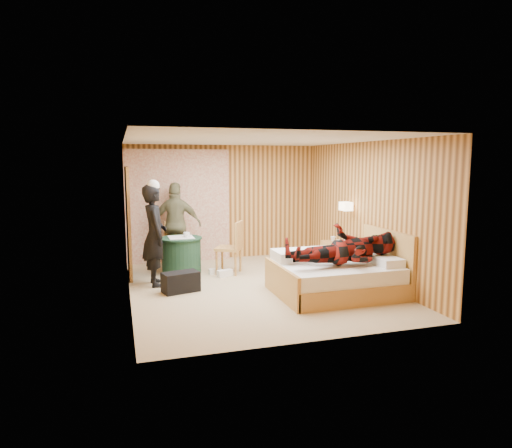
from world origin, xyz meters
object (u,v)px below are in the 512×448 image
object	(u,v)px
man_at_table	(176,224)
nightstand	(336,255)
bed	(336,276)
wall_lamp	(346,206)
chair_near	(233,244)
chair_far	(176,240)
man_on_bed	(345,239)
round_table	(181,255)
duffel_bag	(181,282)
woman_standing	(155,235)

from	to	relation	value
man_at_table	nightstand	bearing A→B (deg)	172.84
bed	nightstand	bearing A→B (deg)	63.44
wall_lamp	chair_near	distance (m)	2.27
bed	chair_far	xyz separation A→B (m)	(-2.25, 2.75, 0.24)
chair_near	man_on_bed	distance (m)	2.42
round_table	duffel_bag	xyz separation A→B (m)	(-0.19, -1.27, -0.19)
round_table	man_at_table	xyz separation A→B (m)	(-0.00, 0.67, 0.50)
chair_near	man_on_bed	world-z (taller)	man_on_bed
chair_near	man_at_table	distance (m)	1.40
wall_lamp	chair_far	world-z (taller)	wall_lamp
wall_lamp	bed	distance (m)	1.76
wall_lamp	bed	xyz separation A→B (m)	(-0.79, -1.21, -1.00)
woman_standing	man_at_table	world-z (taller)	woman_standing
bed	duffel_bag	world-z (taller)	bed
nightstand	round_table	distance (m)	3.04
chair_near	round_table	bearing A→B (deg)	-79.21
chair_near	duffel_bag	world-z (taller)	chair_near
duffel_bag	bed	bearing A→B (deg)	-34.13
nightstand	wall_lamp	bearing A→B (deg)	-81.69
duffel_bag	man_on_bed	bearing A→B (deg)	-38.60
round_table	bed	bearing A→B (deg)	-43.41
round_table	chair_far	xyz separation A→B (m)	(-0.02, 0.64, 0.18)
wall_lamp	woman_standing	world-z (taller)	woman_standing
chair_far	wall_lamp	bearing A→B (deg)	-40.09
nightstand	woman_standing	distance (m)	3.57
bed	round_table	distance (m)	3.07
wall_lamp	man_on_bed	bearing A→B (deg)	-118.35
wall_lamp	man_on_bed	xyz separation A→B (m)	(-0.77, -1.43, -0.36)
man_at_table	man_on_bed	size ratio (longest dim) A/B	0.97
chair_far	man_at_table	size ratio (longest dim) A/B	0.54
wall_lamp	duffel_bag	xyz separation A→B (m)	(-3.21, -0.37, -1.13)
duffel_bag	man_at_table	distance (m)	2.07
wall_lamp	chair_near	xyz separation A→B (m)	(-2.07, 0.58, -0.71)
wall_lamp	man_on_bed	distance (m)	1.67
round_table	man_on_bed	distance (m)	3.29
duffel_bag	chair_near	bearing A→B (deg)	25.04
wall_lamp	man_on_bed	size ratio (longest dim) A/B	0.15
chair_far	duffel_bag	bearing A→B (deg)	-108.23
man_at_table	duffel_bag	bearing A→B (deg)	100.56
chair_near	man_on_bed	bearing A→B (deg)	62.26
nightstand	round_table	xyz separation A→B (m)	(-2.98, 0.60, 0.07)
wall_lamp	duffel_bag	distance (m)	3.42
duffel_bag	woman_standing	xyz separation A→B (m)	(-0.36, 0.56, 0.71)
bed	duffel_bag	size ratio (longest dim) A/B	3.31
bed	round_table	xyz separation A→B (m)	(-2.23, 2.11, 0.06)
nightstand	chair_far	distance (m)	3.25
chair_far	chair_near	bearing A→B (deg)	-58.00
round_table	man_at_table	bearing A→B (deg)	90.00
duffel_bag	chair_far	bearing A→B (deg)	69.92
wall_lamp	round_table	xyz separation A→B (m)	(-3.02, 0.90, -0.94)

